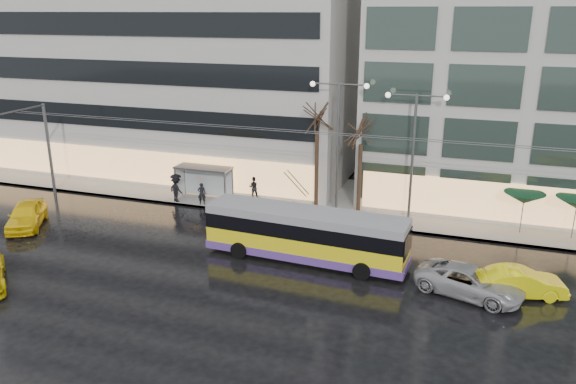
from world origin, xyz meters
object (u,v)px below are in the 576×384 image
at_px(trolleybus, 306,236).
at_px(bus_shelter, 200,175).
at_px(street_lamp_near, 338,130).
at_px(taxi_a, 26,215).

bearing_deg(trolleybus, bus_shelter, 143.92).
xyz_separation_m(trolleybus, street_lamp_near, (-0.15, 7.79, 4.54)).
height_order(bus_shelter, street_lamp_near, street_lamp_near).
relative_size(bus_shelter, street_lamp_near, 0.47).
height_order(trolleybus, bus_shelter, trolleybus).
relative_size(trolleybus, taxi_a, 2.42).
distance_m(trolleybus, street_lamp_near, 9.02).
distance_m(trolleybus, bus_shelter, 13.04).
height_order(trolleybus, taxi_a, trolleybus).
xyz_separation_m(bus_shelter, taxi_a, (-8.38, -8.59, -1.14)).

